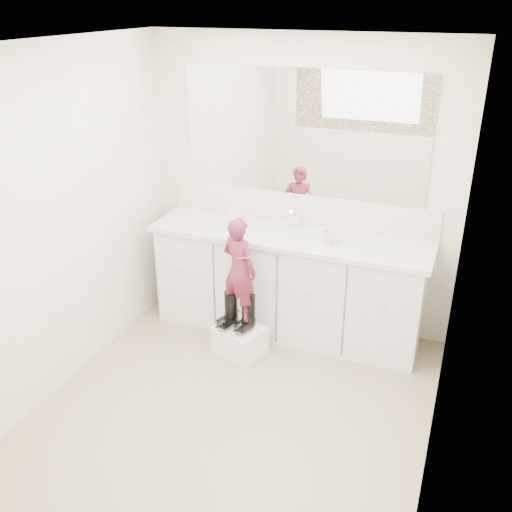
% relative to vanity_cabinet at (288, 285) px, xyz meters
% --- Properties ---
extents(floor, '(3.00, 3.00, 0.00)m').
position_rel_vanity_cabinet_xyz_m(floor, '(0.00, -1.23, -0.42)').
color(floor, '#8C7C5C').
rests_on(floor, ground).
extents(ceiling, '(3.00, 3.00, 0.00)m').
position_rel_vanity_cabinet_xyz_m(ceiling, '(0.00, -1.23, 1.97)').
color(ceiling, white).
rests_on(ceiling, wall_back).
extents(wall_back, '(2.60, 0.00, 2.60)m').
position_rel_vanity_cabinet_xyz_m(wall_back, '(0.00, 0.27, 0.77)').
color(wall_back, beige).
rests_on(wall_back, floor).
extents(wall_front, '(2.60, 0.00, 2.60)m').
position_rel_vanity_cabinet_xyz_m(wall_front, '(0.00, -2.73, 0.77)').
color(wall_front, beige).
rests_on(wall_front, floor).
extents(wall_left, '(0.00, 3.00, 3.00)m').
position_rel_vanity_cabinet_xyz_m(wall_left, '(-1.30, -1.23, 0.78)').
color(wall_left, beige).
rests_on(wall_left, floor).
extents(wall_right, '(0.00, 3.00, 3.00)m').
position_rel_vanity_cabinet_xyz_m(wall_right, '(1.30, -1.23, 0.78)').
color(wall_right, beige).
rests_on(wall_right, floor).
extents(vanity_cabinet, '(2.20, 0.55, 0.85)m').
position_rel_vanity_cabinet_xyz_m(vanity_cabinet, '(0.00, 0.00, 0.00)').
color(vanity_cabinet, silver).
rests_on(vanity_cabinet, floor).
extents(countertop, '(2.28, 0.58, 0.04)m').
position_rel_vanity_cabinet_xyz_m(countertop, '(0.00, -0.01, 0.45)').
color(countertop, beige).
rests_on(countertop, vanity_cabinet).
extents(backsplash, '(2.28, 0.03, 0.25)m').
position_rel_vanity_cabinet_xyz_m(backsplash, '(0.00, 0.26, 0.59)').
color(backsplash, beige).
rests_on(backsplash, countertop).
extents(mirror, '(2.00, 0.02, 1.00)m').
position_rel_vanity_cabinet_xyz_m(mirror, '(0.00, 0.26, 1.22)').
color(mirror, white).
rests_on(mirror, wall_back).
extents(dot_panel, '(2.00, 0.01, 1.20)m').
position_rel_vanity_cabinet_xyz_m(dot_panel, '(0.00, -2.71, 1.22)').
color(dot_panel, '#472819').
rests_on(dot_panel, wall_front).
extents(faucet, '(0.08, 0.08, 0.10)m').
position_rel_vanity_cabinet_xyz_m(faucet, '(0.00, 0.15, 0.52)').
color(faucet, silver).
rests_on(faucet, countertop).
extents(cup, '(0.13, 0.13, 0.11)m').
position_rel_vanity_cabinet_xyz_m(cup, '(0.35, -0.07, 0.52)').
color(cup, beige).
rests_on(cup, countertop).
extents(soap_bottle, '(0.12, 0.13, 0.21)m').
position_rel_vanity_cabinet_xyz_m(soap_bottle, '(-0.46, -0.02, 0.57)').
color(soap_bottle, silver).
rests_on(soap_bottle, countertop).
extents(step_stool, '(0.44, 0.40, 0.23)m').
position_rel_vanity_cabinet_xyz_m(step_stool, '(-0.24, -0.48, -0.31)').
color(step_stool, white).
rests_on(step_stool, floor).
extents(boot_left, '(0.17, 0.23, 0.30)m').
position_rel_vanity_cabinet_xyz_m(boot_left, '(-0.31, -0.48, -0.04)').
color(boot_left, black).
rests_on(boot_left, step_stool).
extents(boot_right, '(0.17, 0.23, 0.30)m').
position_rel_vanity_cabinet_xyz_m(boot_right, '(-0.16, -0.48, -0.04)').
color(boot_right, black).
rests_on(boot_right, step_stool).
extents(toddler, '(0.35, 0.28, 0.83)m').
position_rel_vanity_cabinet_xyz_m(toddler, '(-0.24, -0.48, 0.32)').
color(toddler, '#A33256').
rests_on(toddler, step_stool).
extents(toothbrush, '(0.13, 0.05, 0.06)m').
position_rel_vanity_cabinet_xyz_m(toothbrush, '(-0.17, -0.54, 0.46)').
color(toothbrush, '#D15176').
rests_on(toothbrush, toddler).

